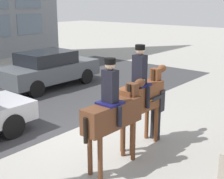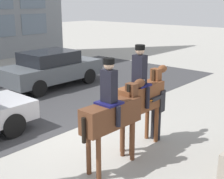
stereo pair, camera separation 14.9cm
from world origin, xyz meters
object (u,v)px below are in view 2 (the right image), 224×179
mounted_horse_companion (141,95)px  pedestrian_bystander (156,106)px  street_car_far_lane (51,68)px  mounted_horse_lead (113,112)px

mounted_horse_companion → pedestrian_bystander: size_ratio=1.64×
mounted_horse_companion → street_car_far_lane: bearing=72.4°
mounted_horse_companion → street_car_far_lane: size_ratio=0.59×
mounted_horse_lead → pedestrian_bystander: 1.92m
mounted_horse_lead → street_car_far_lane: mounted_horse_lead is taller
mounted_horse_companion → street_car_far_lane: 7.00m
pedestrian_bystander → mounted_horse_lead: bearing=-0.2°
mounted_horse_lead → mounted_horse_companion: size_ratio=0.95×
mounted_horse_lead → pedestrian_bystander: size_ratio=1.56×
pedestrian_bystander → mounted_horse_companion: bearing=-9.5°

